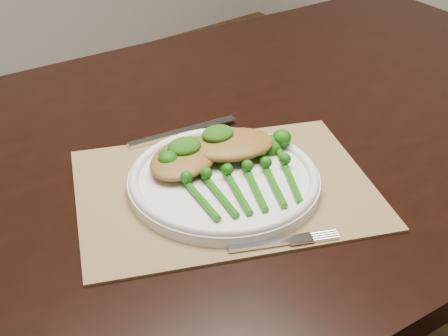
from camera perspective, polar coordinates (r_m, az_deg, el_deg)
dining_table at (r=1.26m, az=0.55°, el=-11.99°), size 1.68×1.05×0.75m
placemat at (r=0.90m, az=0.07°, el=-1.87°), size 0.51×0.46×0.00m
dinner_plate at (r=0.90m, az=-0.00°, el=-1.02°), size 0.28×0.28×0.03m
knife at (r=1.03m, az=-4.69°, el=3.11°), size 0.19×0.05×0.01m
fork at (r=0.80m, az=6.18°, el=-6.58°), size 0.14×0.08×0.00m
chicken_fillet_left at (r=0.91m, az=-3.60°, el=0.94°), size 0.15×0.13×0.03m
chicken_fillet_right at (r=0.93m, az=0.72°, el=2.17°), size 0.15×0.13×0.03m
pesto_dollop_left at (r=0.91m, az=-3.65°, el=1.99°), size 0.05×0.04×0.02m
pesto_dollop_right at (r=0.93m, az=-0.57°, el=3.16°), size 0.05×0.04×0.02m
broccolini_bundle at (r=0.87m, az=1.64°, el=-1.25°), size 0.22×0.23×0.04m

